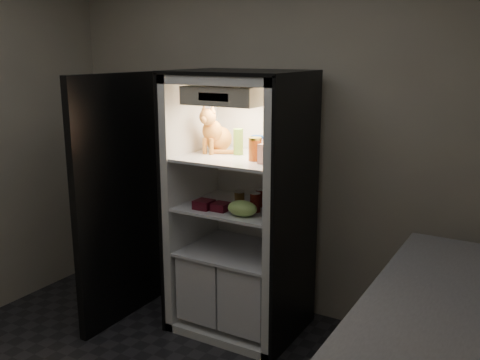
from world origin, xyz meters
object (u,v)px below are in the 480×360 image
(pepper_jar, at_px, (274,142))
(soda_can_c, at_px, (255,202))
(berry_box_left, at_px, (204,204))
(tabby_cat, at_px, (215,134))
(salsa_jar, at_px, (255,149))
(parmesan_shaker, at_px, (238,142))
(berry_box_right, at_px, (221,207))
(soda_can_a, at_px, (260,198))
(condiment_jar, at_px, (239,197))
(refrigerator, at_px, (242,223))
(soda_can_b, at_px, (271,200))
(grape_bag, at_px, (242,208))
(mayo_tub, at_px, (258,144))
(cream_carton, at_px, (265,154))

(pepper_jar, relative_size, soda_can_c, 1.69)
(berry_box_left, bearing_deg, soda_can_c, 18.62)
(tabby_cat, relative_size, salsa_jar, 2.27)
(parmesan_shaker, relative_size, salsa_jar, 1.17)
(salsa_jar, bearing_deg, berry_box_left, -158.97)
(tabby_cat, bearing_deg, berry_box_right, -52.19)
(tabby_cat, xyz_separation_m, soda_can_a, (0.37, -0.01, -0.42))
(salsa_jar, bearing_deg, parmesan_shaker, 147.75)
(soda_can_c, relative_size, condiment_jar, 1.32)
(refrigerator, relative_size, salsa_jar, 12.12)
(soda_can_b, xyz_separation_m, soda_can_c, (-0.06, -0.11, 0.00))
(salsa_jar, distance_m, pepper_jar, 0.15)
(refrigerator, xyz_separation_m, grape_bag, (0.15, -0.26, 0.20))
(soda_can_b, relative_size, berry_box_right, 1.17)
(parmesan_shaker, distance_m, berry_box_left, 0.50)
(refrigerator, bearing_deg, pepper_jar, 1.41)
(soda_can_a, distance_m, berry_box_left, 0.40)
(pepper_jar, relative_size, soda_can_a, 1.82)
(berry_box_right, bearing_deg, grape_bag, -9.40)
(pepper_jar, distance_m, berry_box_left, 0.64)
(mayo_tub, height_order, soda_can_b, mayo_tub)
(cream_carton, relative_size, soda_can_c, 0.97)
(cream_carton, relative_size, soda_can_b, 1.02)
(parmesan_shaker, relative_size, soda_can_c, 1.38)
(refrigerator, height_order, parmesan_shaker, refrigerator)
(cream_carton, distance_m, soda_can_a, 0.41)
(parmesan_shaker, distance_m, berry_box_right, 0.48)
(soda_can_b, xyz_separation_m, berry_box_right, (-0.28, -0.21, -0.04))
(tabby_cat, distance_m, parmesan_shaker, 0.19)
(soda_can_b, distance_m, condiment_jar, 0.25)
(cream_carton, bearing_deg, berry_box_right, -170.60)
(soda_can_a, bearing_deg, berry_box_left, -141.47)
(refrigerator, xyz_separation_m, berry_box_left, (-0.16, -0.25, 0.18))
(parmesan_shaker, xyz_separation_m, condiment_jar, (0.03, -0.04, -0.39))
(refrigerator, relative_size, berry_box_left, 15.67)
(mayo_tub, height_order, pepper_jar, pepper_jar)
(salsa_jar, relative_size, berry_box_left, 1.29)
(grape_bag, bearing_deg, soda_can_b, 69.22)
(mayo_tub, relative_size, condiment_jar, 1.27)
(berry_box_left, height_order, berry_box_right, berry_box_left)
(grape_bag, bearing_deg, condiment_jar, 124.03)
(tabby_cat, relative_size, grape_bag, 1.71)
(berry_box_right, bearing_deg, parmesan_shaker, 89.20)
(soda_can_b, relative_size, soda_can_c, 0.95)
(soda_can_a, relative_size, grape_bag, 0.59)
(parmesan_shaker, bearing_deg, salsa_jar, -32.25)
(soda_can_c, height_order, condiment_jar, soda_can_c)
(refrigerator, xyz_separation_m, soda_can_a, (0.15, -0.00, 0.21))
(cream_carton, xyz_separation_m, soda_can_a, (-0.12, 0.17, -0.35))
(grape_bag, bearing_deg, soda_can_c, 77.29)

